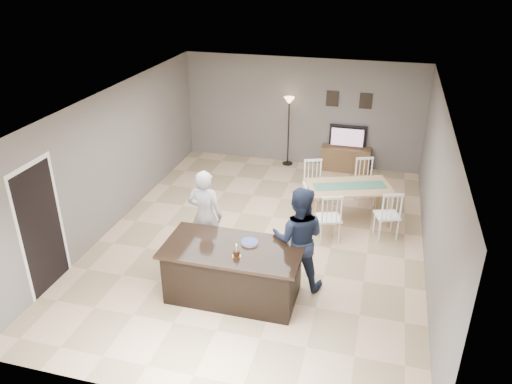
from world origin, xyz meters
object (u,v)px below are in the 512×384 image
(woman, at_px, (205,216))
(floor_lamp, at_px, (289,113))
(kitchen_island, at_px, (233,271))
(television, at_px, (348,137))
(tv_console, at_px, (345,159))
(birthday_cake, at_px, (236,253))
(plate_stack, at_px, (250,242))
(dining_table, at_px, (349,192))
(man, at_px, (298,238))

(woman, relative_size, floor_lamp, 0.97)
(kitchen_island, height_order, television, television)
(tv_console, height_order, birthday_cake, birthday_cake)
(tv_console, xyz_separation_m, floor_lamp, (-1.48, 0.02, 1.07))
(tv_console, xyz_separation_m, woman, (-1.99, -4.64, 0.55))
(television, distance_m, floor_lamp, 1.56)
(plate_stack, bearing_deg, dining_table, 65.37)
(kitchen_island, xyz_separation_m, plate_stack, (0.22, 0.18, 0.47))
(kitchen_island, distance_m, television, 5.78)
(plate_stack, height_order, floor_lamp, floor_lamp)
(kitchen_island, bearing_deg, woman, 130.46)
(woman, height_order, man, man)
(kitchen_island, bearing_deg, plate_stack, 38.49)
(kitchen_island, distance_m, dining_table, 3.34)
(dining_table, xyz_separation_m, floor_lamp, (-1.78, 2.61, 0.73))
(floor_lamp, bearing_deg, birthday_cake, -86.01)
(man, distance_m, birthday_cake, 1.11)
(man, bearing_deg, plate_stack, 24.37)
(television, bearing_deg, woman, 67.11)
(dining_table, height_order, floor_lamp, floor_lamp)
(woman, height_order, birthday_cake, woman)
(plate_stack, distance_m, dining_table, 3.10)
(television, height_order, birthday_cake, television)
(tv_console, height_order, floor_lamp, floor_lamp)
(tv_console, xyz_separation_m, man, (-0.28, -5.02, 0.58))
(television, bearing_deg, kitchen_island, 77.99)
(tv_console, bearing_deg, woman, -113.20)
(birthday_cake, xyz_separation_m, floor_lamp, (-0.41, 5.81, 0.42))
(tv_console, distance_m, television, 0.57)
(television, relative_size, woman, 0.54)
(kitchen_island, height_order, dining_table, dining_table)
(television, distance_m, woman, 5.12)
(woman, xyz_separation_m, birthday_cake, (0.92, -1.14, 0.10))
(man, distance_m, dining_table, 2.51)
(plate_stack, bearing_deg, birthday_cake, -103.27)
(dining_table, bearing_deg, television, 76.23)
(woman, bearing_deg, tv_console, -113.80)
(tv_console, height_order, dining_table, dining_table)
(kitchen_island, bearing_deg, birthday_cake, -59.45)
(television, height_order, woman, woman)
(man, height_order, birthday_cake, man)
(television, height_order, plate_stack, television)
(tv_console, relative_size, plate_stack, 4.55)
(television, bearing_deg, birthday_cake, 79.63)
(man, relative_size, plate_stack, 6.70)
(kitchen_island, relative_size, woman, 1.26)
(kitchen_island, distance_m, woman, 1.28)
(birthday_cake, relative_size, dining_table, 0.09)
(woman, distance_m, floor_lamp, 4.72)
(kitchen_island, bearing_deg, floor_lamp, 92.83)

